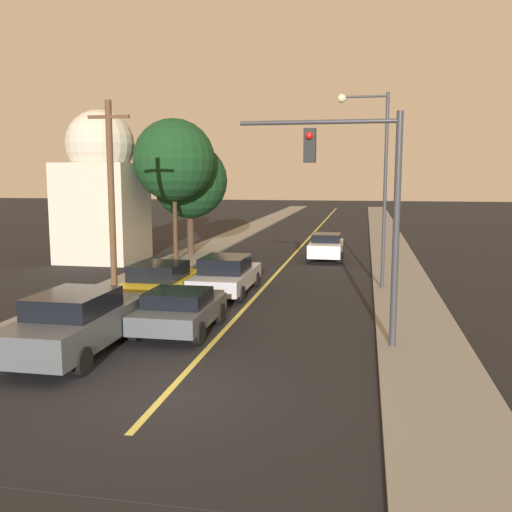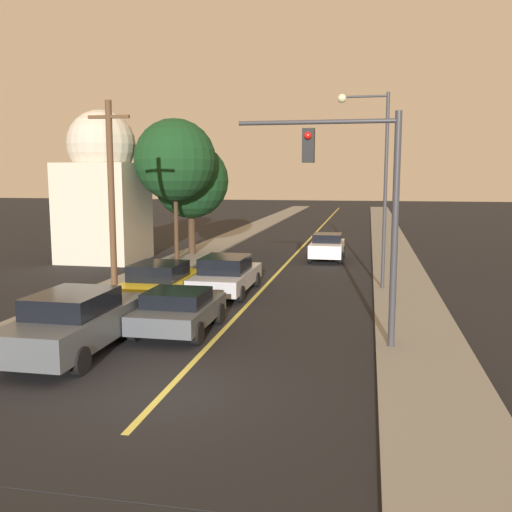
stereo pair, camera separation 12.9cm
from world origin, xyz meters
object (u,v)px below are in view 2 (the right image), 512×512
at_px(car_far_oncoming, 327,247).
at_px(traffic_signal_mast, 359,191).
at_px(streetlamp_right, 375,166).
at_px(car_near_lane_front, 179,310).
at_px(utility_pole_left, 111,196).
at_px(tree_left_near, 175,160).
at_px(domed_building_left, 103,188).
at_px(car_outer_lane_second, 160,282).
at_px(car_near_lane_second, 226,275).
at_px(car_outer_lane_front, 76,321).
at_px(tree_left_far, 191,181).

height_order(car_far_oncoming, traffic_signal_mast, traffic_signal_mast).
bearing_deg(streetlamp_right, car_near_lane_front, -126.86).
bearing_deg(utility_pole_left, traffic_signal_mast, -25.96).
xyz_separation_m(streetlamp_right, tree_left_near, (-10.47, 5.91, 0.43)).
distance_m(utility_pole_left, domed_building_left, 10.67).
xyz_separation_m(car_near_lane_front, domed_building_left, (-8.84, 13.34, 3.32)).
xyz_separation_m(car_outer_lane_second, tree_left_near, (-2.72, 9.77, 4.77)).
bearing_deg(car_near_lane_second, tree_left_near, 121.65).
bearing_deg(car_outer_lane_front, streetlamp_right, 52.58).
distance_m(streetlamp_right, utility_pole_left, 10.40).
bearing_deg(tree_left_near, car_near_lane_second, -58.35).
xyz_separation_m(car_near_lane_second, utility_pole_left, (-3.88, -2.00, 3.17)).
relative_size(car_outer_lane_second, traffic_signal_mast, 0.74).
distance_m(streetlamp_right, domed_building_left, 15.69).
bearing_deg(tree_left_near, tree_left_far, 89.30).
relative_size(traffic_signal_mast, tree_left_far, 0.96).
height_order(streetlamp_right, tree_left_far, streetlamp_right).
bearing_deg(utility_pole_left, tree_left_far, 93.76).
height_order(car_near_lane_front, tree_left_far, tree_left_far).
xyz_separation_m(car_outer_lane_second, car_far_oncoming, (5.34, 12.03, 0.01)).
bearing_deg(streetlamp_right, traffic_signal_mast, -93.09).
bearing_deg(streetlamp_right, car_outer_lane_second, -153.51).
height_order(streetlamp_right, utility_pole_left, streetlamp_right).
height_order(car_near_lane_second, utility_pole_left, utility_pole_left).
xyz_separation_m(car_outer_lane_front, tree_left_near, (-2.72, 16.03, 4.67)).
xyz_separation_m(car_near_lane_second, tree_left_near, (-4.73, 7.67, 4.77)).
xyz_separation_m(car_far_oncoming, tree_left_far, (-8.03, 0.40, 3.63)).
height_order(car_near_lane_front, car_far_oncoming, car_far_oncoming).
bearing_deg(car_far_oncoming, car_outer_lane_second, 66.07).
xyz_separation_m(car_near_lane_front, tree_left_far, (-4.70, 16.22, 3.71)).
xyz_separation_m(car_outer_lane_front, traffic_signal_mast, (7.30, 1.89, 3.44)).
relative_size(car_near_lane_front, tree_left_near, 0.50).
distance_m(car_far_oncoming, domed_building_left, 12.84).
relative_size(car_outer_lane_front, car_outer_lane_second, 1.13).
distance_m(car_near_lane_front, car_far_oncoming, 16.17).
distance_m(traffic_signal_mast, tree_left_near, 17.37).
height_order(car_near_lane_front, domed_building_left, domed_building_left).
xyz_separation_m(car_near_lane_front, car_outer_lane_front, (-2.01, -2.47, 0.17)).
relative_size(traffic_signal_mast, domed_building_left, 0.76).
distance_m(car_near_lane_front, tree_left_far, 17.29).
distance_m(car_far_oncoming, streetlamp_right, 9.56).
xyz_separation_m(car_outer_lane_second, domed_building_left, (-6.84, 9.55, 3.25)).
relative_size(car_near_lane_front, streetlamp_right, 0.48).
bearing_deg(traffic_signal_mast, domed_building_left, 135.44).
height_order(traffic_signal_mast, domed_building_left, domed_building_left).
bearing_deg(car_far_oncoming, streetlamp_right, 106.41).
relative_size(car_outer_lane_second, utility_pole_left, 0.63).
height_order(car_near_lane_front, utility_pole_left, utility_pole_left).
bearing_deg(car_near_lane_second, domed_building_left, 139.89).
distance_m(car_outer_lane_front, streetlamp_right, 13.43).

